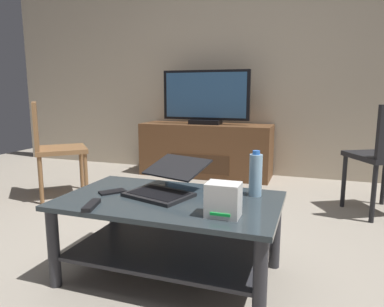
# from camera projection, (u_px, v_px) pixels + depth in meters

# --- Properties ---
(ground_plane) EXTENTS (7.68, 7.68, 0.00)m
(ground_plane) POSITION_uv_depth(u_px,v_px,m) (167.00, 261.00, 2.08)
(ground_plane) COLOR #9E9384
(back_wall) EXTENTS (6.40, 0.12, 2.80)m
(back_wall) POSITION_uv_depth(u_px,v_px,m) (248.00, 54.00, 4.11)
(back_wall) COLOR #B2A38C
(back_wall) RESTS_ON ground
(coffee_table) EXTENTS (1.13, 0.66, 0.43)m
(coffee_table) POSITION_uv_depth(u_px,v_px,m) (170.00, 223.00, 1.86)
(coffee_table) COLOR #2D383D
(coffee_table) RESTS_ON ground
(media_cabinet) EXTENTS (1.51, 0.48, 0.61)m
(media_cabinet) POSITION_uv_depth(u_px,v_px,m) (206.00, 150.00, 4.14)
(media_cabinet) COLOR brown
(media_cabinet) RESTS_ON ground
(television) EXTENTS (1.01, 0.20, 0.61)m
(television) POSITION_uv_depth(u_px,v_px,m) (206.00, 98.00, 4.01)
(television) COLOR black
(television) RESTS_ON media_cabinet
(side_chair) EXTENTS (0.62, 0.62, 0.88)m
(side_chair) POSITION_uv_depth(u_px,v_px,m) (51.00, 144.00, 3.25)
(side_chair) COLOR brown
(side_chair) RESTS_ON ground
(laptop) EXTENTS (0.43, 0.47, 0.17)m
(laptop) POSITION_uv_depth(u_px,v_px,m) (166.00, 183.00, 1.91)
(laptop) COLOR black
(laptop) RESTS_ON coffee_table
(router_box) EXTENTS (0.15, 0.11, 0.15)m
(router_box) POSITION_uv_depth(u_px,v_px,m) (223.00, 200.00, 1.56)
(router_box) COLOR white
(router_box) RESTS_ON coffee_table
(water_bottle_near) EXTENTS (0.07, 0.07, 0.24)m
(water_bottle_near) POSITION_uv_depth(u_px,v_px,m) (256.00, 175.00, 1.87)
(water_bottle_near) COLOR #99C6E5
(water_bottle_near) RESTS_ON coffee_table
(cell_phone) EXTENTS (0.14, 0.15, 0.01)m
(cell_phone) POSITION_uv_depth(u_px,v_px,m) (112.00, 192.00, 1.94)
(cell_phone) COLOR black
(cell_phone) RESTS_ON coffee_table
(tv_remote) EXTENTS (0.09, 0.17, 0.02)m
(tv_remote) POSITION_uv_depth(u_px,v_px,m) (91.00, 205.00, 1.70)
(tv_remote) COLOR black
(tv_remote) RESTS_ON coffee_table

